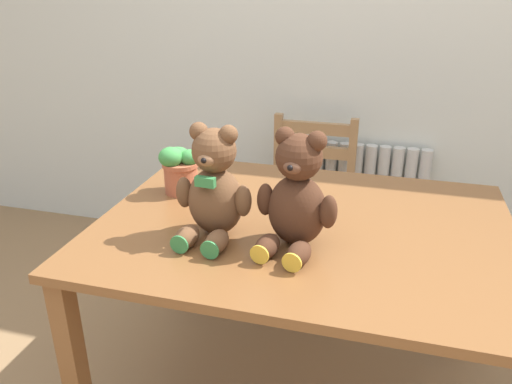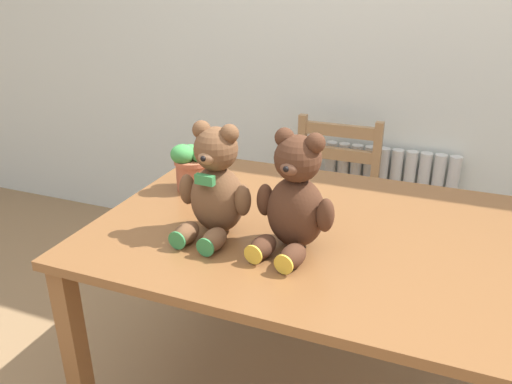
{
  "view_description": "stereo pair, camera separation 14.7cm",
  "coord_description": "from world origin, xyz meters",
  "views": [
    {
      "loc": [
        0.23,
        -0.93,
        1.49
      ],
      "look_at": [
        -0.12,
        0.37,
        0.9
      ],
      "focal_mm": 35.0,
      "sensor_mm": 36.0,
      "label": 1
    },
    {
      "loc": [
        0.37,
        -0.89,
        1.49
      ],
      "look_at": [
        -0.12,
        0.37,
        0.9
      ],
      "focal_mm": 35.0,
      "sensor_mm": 36.0,
      "label": 2
    }
  ],
  "objects": [
    {
      "name": "wall_back",
      "position": [
        0.0,
        1.68,
        1.3
      ],
      "size": [
        8.0,
        0.04,
        2.6
      ],
      "primitive_type": "cube",
      "color": "silver",
      "rests_on": "ground_plane"
    },
    {
      "name": "radiator",
      "position": [
        0.13,
        1.61,
        0.31
      ],
      "size": [
        0.69,
        0.1,
        0.68
      ],
      "color": "beige",
      "rests_on": "ground_plane"
    },
    {
      "name": "dining_table",
      "position": [
        0.0,
        0.5,
        0.66
      ],
      "size": [
        1.32,
        1.0,
        0.75
      ],
      "color": "brown",
      "rests_on": "ground_plane"
    },
    {
      "name": "wooden_chair_behind",
      "position": [
        -0.12,
        1.36,
        0.43
      ],
      "size": [
        0.42,
        0.39,
        0.84
      ],
      "rotation": [
        0.0,
        0.0,
        3.14
      ],
      "color": "#997047",
      "rests_on": "ground_plane"
    },
    {
      "name": "teddy_bear_left",
      "position": [
        -0.25,
        0.35,
        0.9
      ],
      "size": [
        0.24,
        0.25,
        0.35
      ],
      "rotation": [
        0.0,
        0.0,
        3.08
      ],
      "color": "brown",
      "rests_on": "dining_table"
    },
    {
      "name": "teddy_bear_right",
      "position": [
        0.0,
        0.35,
        0.9
      ],
      "size": [
        0.25,
        0.27,
        0.35
      ],
      "rotation": [
        0.0,
        0.0,
        2.96
      ],
      "color": "#472819",
      "rests_on": "dining_table"
    },
    {
      "name": "potted_plant",
      "position": [
        -0.49,
        0.63,
        0.84
      ],
      "size": [
        0.14,
        0.14,
        0.18
      ],
      "color": "#B25B3D",
      "rests_on": "dining_table"
    }
  ]
}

